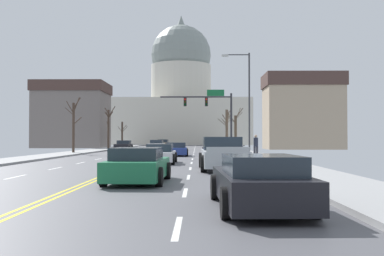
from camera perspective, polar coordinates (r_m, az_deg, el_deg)
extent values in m
cube|color=#505055|center=(37.69, -5.23, -3.67)|extent=(14.00, 180.00, 0.06)
cube|color=yellow|center=(37.70, -5.42, -3.62)|extent=(0.10, 176.40, 0.00)
cube|color=yellow|center=(37.68, -5.05, -3.62)|extent=(0.10, 176.40, 0.00)
cube|color=silver|center=(8.32, -1.81, -12.20)|extent=(0.12, 2.20, 0.00)
cube|color=silver|center=(13.46, -0.86, -7.98)|extent=(0.12, 2.20, 0.00)
cube|color=silver|center=(18.63, -0.44, -6.10)|extent=(0.12, 2.20, 0.00)
cube|color=silver|center=(23.81, -0.20, -5.03)|extent=(0.12, 2.20, 0.00)
cube|color=silver|center=(29.00, -0.05, -4.35)|extent=(0.12, 2.20, 0.00)
cube|color=silver|center=(34.20, 0.05, -3.87)|extent=(0.12, 2.20, 0.00)
cube|color=silver|center=(39.39, 0.13, -3.52)|extent=(0.12, 2.20, 0.00)
cube|color=silver|center=(44.59, 0.19, -3.25)|extent=(0.12, 2.20, 0.00)
cube|color=silver|center=(49.78, 0.24, -3.04)|extent=(0.12, 2.20, 0.00)
cube|color=silver|center=(54.98, 0.27, -2.87)|extent=(0.12, 2.20, 0.00)
cube|color=silver|center=(60.18, 0.31, -2.72)|extent=(0.12, 2.20, 0.00)
cube|color=silver|center=(65.38, 0.33, -2.60)|extent=(0.12, 2.20, 0.00)
cube|color=silver|center=(70.58, 0.35, -2.50)|extent=(0.12, 2.20, 0.00)
cube|color=silver|center=(75.78, 0.37, -2.41)|extent=(0.12, 2.20, 0.00)
cube|color=silver|center=(80.97, 0.39, -2.34)|extent=(0.12, 2.20, 0.00)
cube|color=silver|center=(86.17, 0.41, -2.27)|extent=(0.12, 2.20, 0.00)
cube|color=silver|center=(91.37, 0.42, -2.21)|extent=(0.12, 2.20, 0.00)
cube|color=silver|center=(96.57, 0.43, -2.15)|extent=(0.12, 2.20, 0.00)
cube|color=silver|center=(101.77, 0.44, -2.11)|extent=(0.12, 2.20, 0.00)
cube|color=silver|center=(20.02, -21.00, -5.68)|extent=(0.12, 2.20, 0.00)
cube|color=silver|center=(24.92, -16.57, -4.81)|extent=(0.12, 2.20, 0.00)
cube|color=silver|center=(29.92, -13.62, -4.22)|extent=(0.12, 2.20, 0.00)
cube|color=silver|center=(34.98, -11.52, -3.79)|extent=(0.12, 2.20, 0.00)
cube|color=silver|center=(40.07, -9.95, -3.46)|extent=(0.12, 2.20, 0.00)
cube|color=silver|center=(45.19, -8.74, -3.21)|extent=(0.12, 2.20, 0.00)
cube|color=silver|center=(50.32, -7.77, -3.01)|extent=(0.12, 2.20, 0.00)
cube|color=silver|center=(55.47, -6.98, -2.84)|extent=(0.12, 2.20, 0.00)
cube|color=silver|center=(60.63, -6.33, -2.71)|extent=(0.12, 2.20, 0.00)
cube|color=silver|center=(65.79, -5.78, -2.59)|extent=(0.12, 2.20, 0.00)
cube|color=silver|center=(70.96, -5.31, -2.49)|extent=(0.12, 2.20, 0.00)
cube|color=silver|center=(76.13, -4.91, -2.40)|extent=(0.12, 2.20, 0.00)
cube|color=silver|center=(81.31, -4.55, -2.33)|extent=(0.12, 2.20, 0.00)
cube|color=silver|center=(86.49, -4.24, -2.26)|extent=(0.12, 2.20, 0.00)
cube|color=silver|center=(91.67, -3.96, -2.20)|extent=(0.12, 2.20, 0.00)
cube|color=silver|center=(96.85, -3.72, -2.15)|extent=(0.12, 2.20, 0.00)
cube|color=silver|center=(102.04, -3.49, -2.10)|extent=(0.12, 2.20, 0.00)
cube|color=#979797|center=(37.78, 7.72, -3.51)|extent=(3.00, 180.00, 0.14)
cube|color=#979797|center=(39.47, -17.63, -3.36)|extent=(3.00, 180.00, 0.14)
cylinder|color=#28282D|center=(50.69, 4.88, 0.74)|extent=(0.22, 0.22, 6.34)
cylinder|color=#28282D|center=(50.72, 0.47, 3.87)|extent=(7.80, 0.16, 0.16)
cube|color=black|center=(50.69, 1.79, 3.24)|extent=(0.32, 0.28, 0.92)
sphere|color=red|center=(50.55, 1.80, 3.57)|extent=(0.22, 0.22, 0.22)
sphere|color=#332B05|center=(50.53, 1.80, 3.25)|extent=(0.22, 0.22, 0.22)
sphere|color=black|center=(50.50, 1.80, 2.94)|extent=(0.22, 0.22, 0.22)
cube|color=black|center=(50.69, -0.86, 3.24)|extent=(0.32, 0.28, 0.92)
sphere|color=red|center=(50.56, -0.86, 3.57)|extent=(0.22, 0.22, 0.22)
sphere|color=#332B05|center=(50.53, -0.86, 3.25)|extent=(0.22, 0.22, 0.22)
sphere|color=black|center=(50.51, -0.86, 2.94)|extent=(0.22, 0.22, 0.22)
cube|color=#146033|center=(50.82, 2.94, 4.37)|extent=(1.90, 0.06, 0.70)
cylinder|color=#333338|center=(38.65, 7.11, 2.98)|extent=(0.14, 0.14, 8.54)
cylinder|color=#333338|center=(39.07, 5.60, 9.02)|extent=(2.02, 0.09, 0.09)
cube|color=#B2B2AD|center=(38.98, 4.11, 8.93)|extent=(0.56, 0.24, 0.16)
cube|color=beige|center=(109.79, -1.37, 0.65)|extent=(31.72, 22.87, 10.34)
cylinder|color=beige|center=(110.50, -1.37, 5.56)|extent=(14.29, 14.29, 8.58)
sphere|color=gray|center=(111.51, -1.37, 9.03)|extent=(14.27, 14.27, 14.27)
cone|color=gray|center=(113.29, -1.37, 13.18)|extent=(1.80, 1.80, 2.40)
cube|color=navy|center=(46.35, 2.52, -2.55)|extent=(1.74, 4.23, 0.69)
cube|color=#232D38|center=(45.95, 2.53, -1.89)|extent=(1.52, 1.82, 0.39)
cylinder|color=black|center=(47.65, 1.44, -2.74)|extent=(0.22, 0.64, 0.64)
cylinder|color=black|center=(47.70, 3.51, -2.74)|extent=(0.22, 0.64, 0.64)
cylinder|color=black|center=(45.04, 1.47, -2.83)|extent=(0.22, 0.64, 0.64)
cylinder|color=black|center=(45.08, 3.66, -2.82)|extent=(0.22, 0.64, 0.64)
cube|color=navy|center=(40.42, -1.97, -2.83)|extent=(1.99, 4.67, 0.57)
cube|color=#232D38|center=(40.09, -1.97, -2.12)|extent=(1.68, 2.24, 0.44)
cylinder|color=black|center=(41.87, -3.20, -2.95)|extent=(0.24, 0.65, 0.64)
cylinder|color=black|center=(41.85, -0.70, -2.95)|extent=(0.24, 0.65, 0.64)
cylinder|color=black|center=(39.02, -3.33, -3.08)|extent=(0.24, 0.65, 0.64)
cylinder|color=black|center=(39.00, -0.65, -3.08)|extent=(0.24, 0.65, 0.64)
cube|color=black|center=(34.21, 3.21, -3.13)|extent=(1.98, 4.77, 0.57)
cube|color=#232D38|center=(33.75, 3.22, -2.31)|extent=(1.66, 2.17, 0.42)
cylinder|color=black|center=(35.67, 1.76, -3.25)|extent=(0.24, 0.65, 0.64)
cylinder|color=black|center=(35.68, 4.64, -3.25)|extent=(0.24, 0.65, 0.64)
cylinder|color=black|center=(32.76, 1.66, -3.43)|extent=(0.24, 0.65, 0.64)
cylinder|color=black|center=(32.77, 4.80, -3.43)|extent=(0.24, 0.65, 0.64)
cube|color=silver|center=(28.71, -3.94, -3.49)|extent=(1.74, 4.51, 0.57)
cube|color=#232D38|center=(28.51, -3.97, -2.46)|extent=(1.52, 2.10, 0.47)
cylinder|color=black|center=(30.18, -5.35, -3.62)|extent=(0.22, 0.64, 0.64)
cylinder|color=black|center=(30.04, -2.08, -3.63)|extent=(0.22, 0.64, 0.64)
cylinder|color=black|center=(27.41, -5.98, -3.86)|extent=(0.22, 0.64, 0.64)
cylinder|color=black|center=(27.26, -2.39, -3.88)|extent=(0.22, 0.64, 0.64)
cube|color=#ADB2B7|center=(22.91, 3.89, -3.70)|extent=(2.15, 5.78, 0.75)
cube|color=#1E2833|center=(23.69, 3.74, -1.91)|extent=(1.92, 1.99, 0.66)
cube|color=#ADB2B7|center=(20.09, 4.48, -2.67)|extent=(1.89, 0.13, 0.22)
cylinder|color=black|center=(24.59, 1.20, -3.99)|extent=(0.29, 0.80, 0.80)
cylinder|color=black|center=(24.73, 5.96, -3.96)|extent=(0.29, 0.80, 0.80)
cylinder|color=black|center=(21.14, 1.46, -4.44)|extent=(0.29, 0.80, 0.80)
cylinder|color=black|center=(21.31, 6.99, -4.40)|extent=(0.29, 0.80, 0.80)
cube|color=#1E7247|center=(16.55, -6.70, -5.02)|extent=(1.97, 4.53, 0.65)
cube|color=#232D38|center=(16.26, -6.84, -3.18)|extent=(1.67, 2.17, 0.43)
cylinder|color=black|center=(18.09, -8.86, -5.22)|extent=(0.24, 0.65, 0.64)
cylinder|color=black|center=(17.82, -3.07, -5.30)|extent=(0.24, 0.65, 0.64)
cylinder|color=black|center=(15.38, -10.91, -5.92)|extent=(0.24, 0.65, 0.64)
cylinder|color=black|center=(15.07, -4.10, -6.04)|extent=(0.24, 0.65, 0.64)
cube|color=black|center=(10.60, 8.21, -7.20)|extent=(1.90, 4.73, 0.64)
cube|color=#232D38|center=(10.13, 8.62, -4.50)|extent=(1.61, 2.38, 0.41)
cylinder|color=black|center=(11.94, 2.90, -7.31)|extent=(0.24, 0.65, 0.64)
cylinder|color=black|center=(12.20, 11.11, -7.16)|extent=(0.24, 0.65, 0.64)
cylinder|color=black|center=(9.08, 4.30, -9.24)|extent=(0.24, 0.65, 0.64)
cylinder|color=black|center=(9.41, 14.98, -8.92)|extent=(0.24, 0.65, 0.64)
cube|color=black|center=(55.96, -8.48, -2.31)|extent=(1.80, 4.49, 0.69)
cube|color=#232D38|center=(56.39, -8.41, -1.74)|extent=(1.54, 2.09, 0.42)
cylinder|color=black|center=(54.48, -7.79, -2.54)|extent=(0.23, 0.64, 0.64)
cylinder|color=black|center=(54.72, -9.56, -2.53)|extent=(0.23, 0.64, 0.64)
cylinder|color=black|center=(57.22, -7.44, -2.47)|extent=(0.23, 0.64, 0.64)
cylinder|color=black|center=(57.45, -9.13, -2.46)|extent=(0.23, 0.64, 0.64)
cube|color=silver|center=(64.38, -4.40, -2.19)|extent=(1.99, 4.34, 0.65)
cube|color=#232D38|center=(64.46, -4.39, -1.69)|extent=(1.70, 2.04, 0.48)
cylinder|color=black|center=(62.96, -3.69, -2.37)|extent=(0.24, 0.65, 0.64)
cylinder|color=black|center=(63.18, -5.38, -2.36)|extent=(0.24, 0.65, 0.64)
cylinder|color=black|center=(65.60, -3.45, -2.32)|extent=(0.24, 0.65, 0.64)
cylinder|color=black|center=(65.81, -5.07, -2.31)|extent=(0.24, 0.65, 0.64)
cube|color=#6B6056|center=(73.53, -3.62, -2.05)|extent=(1.88, 4.53, 0.70)
cube|color=#232D38|center=(73.86, -3.59, -1.60)|extent=(1.60, 2.07, 0.47)
cylinder|color=black|center=(72.06, -3.04, -2.22)|extent=(0.24, 0.65, 0.64)
cylinder|color=black|center=(72.25, -4.42, -2.22)|extent=(0.24, 0.65, 0.64)
cylinder|color=black|center=(74.83, -2.84, -2.18)|extent=(0.24, 0.65, 0.64)
cylinder|color=black|center=(75.01, -4.17, -2.18)|extent=(0.24, 0.65, 0.64)
cube|color=slate|center=(76.42, -14.58, 0.93)|extent=(10.74, 9.02, 8.78)
cube|color=#47332D|center=(76.79, -14.56, 4.82)|extent=(11.16, 9.38, 1.65)
cube|color=tan|center=(66.13, 13.53, 1.19)|extent=(10.33, 6.65, 8.65)
cube|color=#47332D|center=(66.56, 13.51, 5.71)|extent=(10.74, 6.92, 1.84)
cylinder|color=brown|center=(64.28, 4.32, -0.11)|extent=(0.37, 0.37, 5.37)
cylinder|color=brown|center=(63.97, 4.32, 1.09)|extent=(0.13, 0.77, 0.85)
cylinder|color=brown|center=(64.18, 3.77, 0.69)|extent=(1.30, 0.26, 1.11)
cylinder|color=brown|center=(64.68, 4.05, 1.22)|extent=(0.69, 0.87, 1.07)
cylinder|color=brown|center=(64.79, 4.44, 0.99)|extent=(0.42, 1.00, 1.43)
cylinder|color=brown|center=(64.82, 4.61, 1.24)|extent=(0.80, 1.02, 1.48)
cylinder|color=brown|center=(64.68, 4.56, 0.79)|extent=(0.67, 0.77, 0.73)
cylinder|color=#423328|center=(77.34, -8.64, -0.75)|extent=(0.29, 0.29, 4.11)
cylinder|color=#423328|center=(76.70, -8.68, 0.27)|extent=(0.19, 1.36, 1.19)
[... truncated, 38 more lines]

